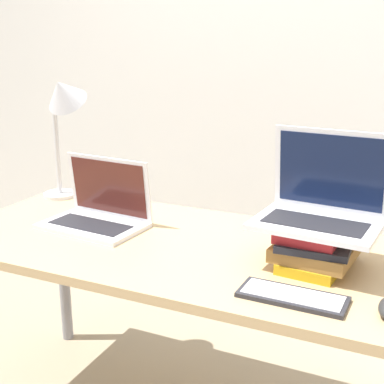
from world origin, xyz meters
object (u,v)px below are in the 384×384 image
(laptop_left, at_px, (98,212))
(book_stack, at_px, (316,245))
(wireless_keyboard, at_px, (292,297))
(laptop_on_books, at_px, (321,206))
(desk_lamp, at_px, (62,106))

(laptop_left, relative_size, book_stack, 1.37)
(wireless_keyboard, bearing_deg, laptop_on_books, 88.25)
(laptop_on_books, xyz_separation_m, desk_lamp, (-1.07, 0.21, 0.21))
(wireless_keyboard, distance_m, desk_lamp, 1.23)
(laptop_left, height_order, book_stack, laptop_left)
(book_stack, xyz_separation_m, wireless_keyboard, (-0.00, -0.24, -0.06))
(laptop_left, height_order, laptop_on_books, laptop_on_books)
(laptop_left, height_order, desk_lamp, desk_lamp)
(laptop_left, relative_size, laptop_on_books, 1.02)
(laptop_on_books, height_order, wireless_keyboard, laptop_on_books)
(laptop_on_books, bearing_deg, desk_lamp, 169.16)
(laptop_on_books, xyz_separation_m, wireless_keyboard, (-0.01, -0.26, -0.17))
(book_stack, distance_m, laptop_on_books, 0.12)
(book_stack, bearing_deg, laptop_left, 178.53)
(laptop_left, bearing_deg, book_stack, -1.47)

